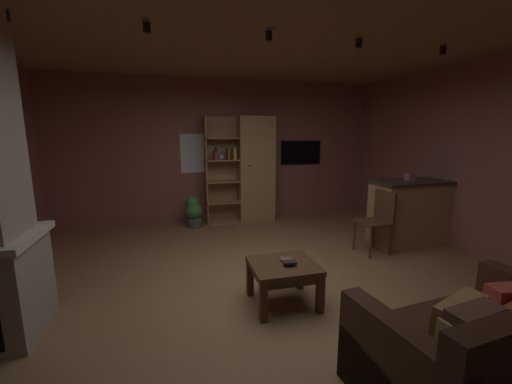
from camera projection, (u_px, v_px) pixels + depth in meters
floor at (265, 289)px, 3.63m from camera, size 6.34×6.14×0.02m
wall_back at (221, 151)px, 6.32m from camera, size 6.46×0.06×2.77m
wall_right at (498, 161)px, 4.18m from camera, size 0.06×6.14×2.77m
ceiling at (266, 26)px, 3.12m from camera, size 6.34×6.14×0.02m
window_pane_back at (198, 153)px, 6.18m from camera, size 0.69×0.01×0.75m
bookshelf_cabinet at (252, 170)px, 6.26m from camera, size 1.35×0.41×2.06m
kitchen_bar_counter at (414, 212)px, 5.03m from camera, size 1.39×0.62×1.02m
tissue_box at (410, 177)px, 4.89m from camera, size 0.13×0.13×0.11m
leather_couch at (481, 355)px, 2.10m from camera, size 1.63×1.05×0.84m
coffee_table at (283, 272)px, 3.25m from camera, size 0.66×0.60×0.44m
table_book_0 at (287, 259)px, 3.31m from camera, size 0.15×0.11×0.02m
table_book_1 at (290, 262)px, 3.18m from camera, size 0.14×0.09×0.02m
dining_chair at (378, 217)px, 4.65m from camera, size 0.46×0.46×0.92m
potted_floor_plant at (194, 211)px, 5.94m from camera, size 0.32×0.32×0.59m
wall_mounted_tv at (301, 152)px, 6.69m from camera, size 0.87×0.06×0.49m
track_light_spot_0 at (5, 15)px, 2.61m from camera, size 0.07×0.07×0.09m
track_light_spot_1 at (147, 28)px, 2.91m from camera, size 0.07×0.07×0.09m
track_light_spot_2 at (269, 36)px, 3.17m from camera, size 0.07×0.07×0.09m
track_light_spot_3 at (359, 43)px, 3.42m from camera, size 0.07×0.07×0.09m
track_light_spot_4 at (443, 51)px, 3.73m from camera, size 0.07×0.07×0.09m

